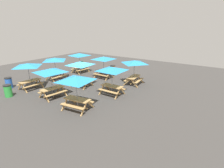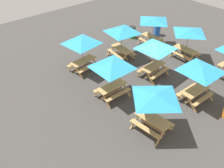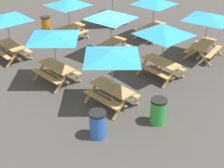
{
  "view_description": "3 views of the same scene",
  "coord_description": "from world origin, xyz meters",
  "px_view_note": "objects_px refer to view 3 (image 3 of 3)",
  "views": [
    {
      "loc": [
        11.16,
        11.02,
        5.39
      ],
      "look_at": [
        0.25,
        3.53,
        0.9
      ],
      "focal_mm": 28.0,
      "sensor_mm": 36.0,
      "label": 1
    },
    {
      "loc": [
        -8.56,
        11.05,
        9.32
      ],
      "look_at": [
        0.25,
        3.53,
        0.9
      ],
      "focal_mm": 40.0,
      "sensor_mm": 36.0,
      "label": 2
    },
    {
      "loc": [
        10.14,
        -10.74,
        6.85
      ],
      "look_at": [
        3.21,
        -3.17,
        0.9
      ],
      "focal_mm": 50.0,
      "sensor_mm": 36.0,
      "label": 3
    }
  ],
  "objects_px": {
    "picnic_table_5": "(68,6)",
    "trash_bin_blue": "(98,124)",
    "picnic_table_6": "(7,21)",
    "trash_bin_green": "(158,111)",
    "picnic_table_1": "(154,4)",
    "picnic_table_3": "(164,35)",
    "picnic_table_0": "(112,58)",
    "picnic_table_7": "(54,39)",
    "picnic_table_8": "(208,20)",
    "picnic_table_2": "(111,19)",
    "trash_bin_orange": "(46,24)"
  },
  "relations": [
    {
      "from": "picnic_table_3",
      "to": "trash_bin_orange",
      "type": "bearing_deg",
      "value": -172.6
    },
    {
      "from": "picnic_table_5",
      "to": "trash_bin_blue",
      "type": "distance_m",
      "value": 9.04
    },
    {
      "from": "picnic_table_7",
      "to": "trash_bin_blue",
      "type": "xyz_separation_m",
      "value": [
        4.0,
        -1.49,
        -1.49
      ]
    },
    {
      "from": "picnic_table_1",
      "to": "picnic_table_5",
      "type": "relative_size",
      "value": 1.0
    },
    {
      "from": "picnic_table_0",
      "to": "picnic_table_8",
      "type": "distance_m",
      "value": 6.32
    },
    {
      "from": "picnic_table_0",
      "to": "picnic_table_7",
      "type": "height_order",
      "value": "same"
    },
    {
      "from": "picnic_table_1",
      "to": "picnic_table_8",
      "type": "xyz_separation_m",
      "value": [
        3.47,
        -0.41,
        0.0
      ]
    },
    {
      "from": "picnic_table_5",
      "to": "picnic_table_7",
      "type": "xyz_separation_m",
      "value": [
        3.31,
        -3.61,
        0.0
      ]
    },
    {
      "from": "picnic_table_8",
      "to": "trash_bin_blue",
      "type": "xyz_separation_m",
      "value": [
        0.47,
        -8.07,
        -1.49
      ]
    },
    {
      "from": "picnic_table_8",
      "to": "trash_bin_orange",
      "type": "bearing_deg",
      "value": 102.32
    },
    {
      "from": "picnic_table_0",
      "to": "picnic_table_1",
      "type": "xyz_separation_m",
      "value": [
        -2.96,
        6.7,
        0.0
      ]
    },
    {
      "from": "picnic_table_2",
      "to": "picnic_table_5",
      "type": "bearing_deg",
      "value": 83.84
    },
    {
      "from": "picnic_table_0",
      "to": "picnic_table_6",
      "type": "height_order",
      "value": "same"
    },
    {
      "from": "picnic_table_1",
      "to": "picnic_table_5",
      "type": "bearing_deg",
      "value": 135.26
    },
    {
      "from": "picnic_table_3",
      "to": "picnic_table_7",
      "type": "distance_m",
      "value": 4.66
    },
    {
      "from": "picnic_table_2",
      "to": "picnic_table_6",
      "type": "height_order",
      "value": "same"
    },
    {
      "from": "picnic_table_3",
      "to": "picnic_table_0",
      "type": "bearing_deg",
      "value": -84.74
    },
    {
      "from": "trash_bin_blue",
      "to": "trash_bin_green",
      "type": "xyz_separation_m",
      "value": [
        1.04,
        1.99,
        0.0
      ]
    },
    {
      "from": "picnic_table_2",
      "to": "trash_bin_orange",
      "type": "distance_m",
      "value": 5.49
    },
    {
      "from": "picnic_table_1",
      "to": "picnic_table_6",
      "type": "distance_m",
      "value": 7.91
    },
    {
      "from": "picnic_table_6",
      "to": "picnic_table_7",
      "type": "distance_m",
      "value": 3.54
    },
    {
      "from": "picnic_table_3",
      "to": "trash_bin_green",
      "type": "distance_m",
      "value": 3.84
    },
    {
      "from": "picnic_table_5",
      "to": "picnic_table_6",
      "type": "distance_m",
      "value": 3.67
    },
    {
      "from": "picnic_table_3",
      "to": "trash_bin_blue",
      "type": "bearing_deg",
      "value": -72.86
    },
    {
      "from": "picnic_table_3",
      "to": "picnic_table_7",
      "type": "xyz_separation_m",
      "value": [
        -3.12,
        -3.46,
        0.0
      ]
    },
    {
      "from": "picnic_table_7",
      "to": "picnic_table_8",
      "type": "xyz_separation_m",
      "value": [
        3.53,
        6.58,
        0.0
      ]
    },
    {
      "from": "trash_bin_blue",
      "to": "picnic_table_6",
      "type": "bearing_deg",
      "value": 169.18
    },
    {
      "from": "picnic_table_3",
      "to": "trash_bin_blue",
      "type": "relative_size",
      "value": 2.86
    },
    {
      "from": "picnic_table_0",
      "to": "trash_bin_green",
      "type": "height_order",
      "value": "picnic_table_0"
    },
    {
      "from": "trash_bin_green",
      "to": "picnic_table_8",
      "type": "bearing_deg",
      "value": 103.94
    },
    {
      "from": "picnic_table_0",
      "to": "picnic_table_5",
      "type": "bearing_deg",
      "value": 154.53
    },
    {
      "from": "picnic_table_7",
      "to": "trash_bin_orange",
      "type": "distance_m",
      "value": 6.47
    },
    {
      "from": "trash_bin_blue",
      "to": "trash_bin_orange",
      "type": "bearing_deg",
      "value": 152.22
    },
    {
      "from": "picnic_table_5",
      "to": "picnic_table_8",
      "type": "height_order",
      "value": "same"
    },
    {
      "from": "picnic_table_3",
      "to": "picnic_table_5",
      "type": "height_order",
      "value": "same"
    },
    {
      "from": "picnic_table_6",
      "to": "trash_bin_green",
      "type": "height_order",
      "value": "picnic_table_6"
    },
    {
      "from": "picnic_table_0",
      "to": "picnic_table_7",
      "type": "xyz_separation_m",
      "value": [
        -3.02,
        -0.28,
        0.0
      ]
    },
    {
      "from": "trash_bin_green",
      "to": "trash_bin_orange",
      "type": "relative_size",
      "value": 1.0
    },
    {
      "from": "picnic_table_8",
      "to": "picnic_table_6",
      "type": "bearing_deg",
      "value": 125.71
    },
    {
      "from": "picnic_table_2",
      "to": "picnic_table_3",
      "type": "bearing_deg",
      "value": -95.33
    },
    {
      "from": "picnic_table_0",
      "to": "picnic_table_3",
      "type": "xyz_separation_m",
      "value": [
        0.1,
        3.18,
        0.0
      ]
    },
    {
      "from": "picnic_table_2",
      "to": "picnic_table_8",
      "type": "relative_size",
      "value": 1.01
    },
    {
      "from": "picnic_table_3",
      "to": "picnic_table_7",
      "type": "relative_size",
      "value": 1.2
    },
    {
      "from": "picnic_table_8",
      "to": "trash_bin_blue",
      "type": "distance_m",
      "value": 8.23
    },
    {
      "from": "picnic_table_5",
      "to": "trash_bin_green",
      "type": "distance_m",
      "value": 9.04
    },
    {
      "from": "picnic_table_2",
      "to": "trash_bin_blue",
      "type": "xyz_separation_m",
      "value": [
        4.02,
        -5.01,
        -1.49
      ]
    },
    {
      "from": "picnic_table_7",
      "to": "trash_bin_green",
      "type": "height_order",
      "value": "picnic_table_7"
    },
    {
      "from": "picnic_table_1",
      "to": "picnic_table_5",
      "type": "xyz_separation_m",
      "value": [
        -3.37,
        -3.38,
        0.0
      ]
    },
    {
      "from": "picnic_table_5",
      "to": "picnic_table_7",
      "type": "distance_m",
      "value": 4.9
    },
    {
      "from": "picnic_table_6",
      "to": "trash_bin_green",
      "type": "distance_m",
      "value": 8.73
    }
  ]
}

